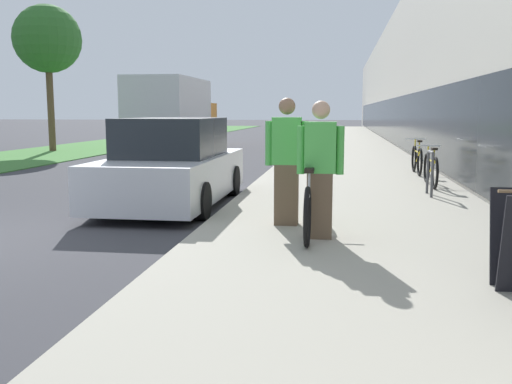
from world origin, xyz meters
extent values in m
cube|color=#A39E8E|center=(5.65, 21.00, 0.05)|extent=(4.46, 70.00, 0.11)
cube|color=#BCB7AD|center=(12.93, 29.00, 3.36)|extent=(10.00, 70.00, 6.72)
cube|color=#1E2328|center=(7.97, 29.00, 1.25)|extent=(0.10, 63.00, 2.20)
cube|color=#3D7533|center=(-6.26, 25.00, 0.01)|extent=(4.88, 70.00, 0.03)
torus|color=black|center=(4.96, 2.08, 0.47)|extent=(0.06, 0.72, 0.72)
torus|color=black|center=(4.96, 0.43, 0.47)|extent=(0.06, 0.72, 0.72)
cylinder|color=#B7BCC1|center=(4.96, 1.25, 0.68)|extent=(0.04, 1.40, 0.04)
cylinder|color=#B7BCC1|center=(4.96, 0.93, 0.58)|extent=(0.04, 0.84, 0.33)
cylinder|color=#B7BCC1|center=(4.96, 0.73, 0.83)|extent=(0.03, 0.03, 0.30)
cube|color=black|center=(4.96, 0.73, 0.98)|extent=(0.11, 0.22, 0.05)
cylinder|color=#B7BCC1|center=(4.96, 1.95, 0.84)|extent=(0.03, 0.03, 0.31)
cylinder|color=silver|center=(4.96, 1.95, 1.00)|extent=(0.52, 0.03, 0.03)
cube|color=brown|center=(5.09, 0.96, 0.52)|extent=(0.32, 0.23, 0.82)
cube|color=#4CB74C|center=(5.09, 0.96, 1.24)|extent=(0.38, 0.23, 0.63)
cylinder|color=#4CB74C|center=(4.84, 0.96, 1.21)|extent=(0.10, 0.10, 0.59)
cylinder|color=#4CB74C|center=(5.33, 0.96, 1.21)|extent=(0.10, 0.10, 0.59)
sphere|color=tan|center=(5.09, 0.96, 1.70)|extent=(0.22, 0.22, 0.22)
cube|color=brown|center=(4.60, 1.75, 0.53)|extent=(0.33, 0.23, 0.85)
cube|color=#4CB74C|center=(4.60, 1.75, 1.28)|extent=(0.40, 0.23, 0.65)
cylinder|color=#4CB74C|center=(4.35, 1.75, 1.25)|extent=(0.10, 0.10, 0.61)
cylinder|color=#4CB74C|center=(4.84, 1.75, 1.25)|extent=(0.10, 0.10, 0.61)
sphere|color=#936B51|center=(4.60, 1.75, 1.76)|extent=(0.23, 0.23, 0.23)
cylinder|color=#4C4C51|center=(7.02, 4.68, 0.52)|extent=(0.05, 0.05, 0.82)
cylinder|color=#4C4C51|center=(7.02, 5.23, 0.52)|extent=(0.05, 0.05, 0.82)
cylinder|color=#4C4C51|center=(7.02, 4.95, 0.93)|extent=(0.05, 0.55, 0.05)
torus|color=black|center=(7.26, 6.97, 0.44)|extent=(0.06, 0.67, 0.67)
torus|color=black|center=(7.26, 5.86, 0.44)|extent=(0.06, 0.67, 0.67)
cylinder|color=yellow|center=(7.26, 6.42, 0.64)|extent=(0.04, 0.94, 0.04)
cylinder|color=yellow|center=(7.26, 6.20, 0.55)|extent=(0.04, 0.57, 0.31)
cylinder|color=yellow|center=(7.26, 6.06, 0.78)|extent=(0.03, 0.03, 0.28)
cube|color=black|center=(7.26, 6.06, 0.92)|extent=(0.11, 0.22, 0.05)
cylinder|color=yellow|center=(7.26, 6.89, 0.79)|extent=(0.03, 0.03, 0.29)
cylinder|color=silver|center=(7.26, 6.89, 0.93)|extent=(0.52, 0.03, 0.03)
torus|color=black|center=(7.28, 9.37, 0.46)|extent=(0.06, 0.70, 0.70)
torus|color=black|center=(7.28, 8.29, 0.46)|extent=(0.06, 0.70, 0.70)
cylinder|color=yellow|center=(7.28, 8.83, 0.67)|extent=(0.04, 0.92, 0.04)
cylinder|color=yellow|center=(7.28, 8.61, 0.57)|extent=(0.04, 0.56, 0.32)
cylinder|color=yellow|center=(7.28, 8.48, 0.81)|extent=(0.03, 0.03, 0.29)
cube|color=black|center=(7.28, 8.48, 0.96)|extent=(0.11, 0.22, 0.05)
cylinder|color=yellow|center=(7.28, 9.28, 0.82)|extent=(0.03, 0.03, 0.31)
cylinder|color=silver|center=(7.28, 9.28, 0.97)|extent=(0.52, 0.03, 0.03)
cube|color=silver|center=(2.36, 3.78, 0.52)|extent=(1.81, 4.43, 0.75)
cube|color=#1E2328|center=(2.36, 3.78, 1.23)|extent=(1.56, 2.22, 0.67)
cylinder|color=black|center=(1.52, 5.11, 0.30)|extent=(0.22, 0.60, 0.60)
cylinder|color=black|center=(3.19, 5.11, 0.30)|extent=(0.22, 0.60, 0.60)
cylinder|color=black|center=(1.52, 2.45, 0.30)|extent=(0.22, 0.60, 0.60)
cylinder|color=black|center=(3.19, 2.45, 0.30)|extent=(0.22, 0.60, 0.60)
cube|color=orange|center=(-1.99, 21.54, 1.16)|extent=(2.26, 1.80, 1.86)
cube|color=silver|center=(-1.99, 17.94, 1.67)|extent=(2.46, 5.40, 2.87)
cylinder|color=black|center=(-3.12, 21.07, 0.42)|extent=(0.28, 0.84, 0.84)
cylinder|color=black|center=(-0.87, 21.07, 0.42)|extent=(0.28, 0.84, 0.84)
cylinder|color=black|center=(-3.12, 16.86, 0.42)|extent=(0.28, 0.84, 0.84)
cylinder|color=black|center=(-0.87, 16.86, 0.42)|extent=(0.28, 0.84, 0.84)
cylinder|color=brown|center=(-6.77, 16.66, 1.85)|extent=(0.28, 0.28, 3.70)
sphere|color=#2D6628|center=(-6.77, 16.66, 4.67)|extent=(2.79, 2.79, 2.79)
camera|label=1|loc=(5.31, -6.12, 1.68)|focal=40.00mm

